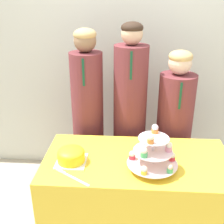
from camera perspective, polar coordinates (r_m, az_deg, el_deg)
name	(u,v)px	position (r m, az deg, el deg)	size (l,w,h in m)	color
wall_back	(138,45)	(2.83, 5.25, 13.31)	(9.00, 0.06, 2.70)	silver
table	(135,202)	(2.23, 4.80, -17.68)	(1.32, 0.66, 0.75)	yellow
round_cake	(71,155)	(1.96, -8.33, -8.64)	(0.20, 0.20, 0.11)	white
cake_knife	(66,174)	(1.88, -9.37, -12.29)	(0.26, 0.18, 0.01)	silver
cupcake_stand	(153,152)	(1.85, 8.25, -8.12)	(0.33, 0.33, 0.30)	silver
student_0	(88,122)	(2.52, -4.88, -2.10)	(0.28, 0.28, 1.58)	brown
student_1	(130,122)	(2.49, 3.59, -1.99)	(0.29, 0.29, 1.63)	brown
student_2	(173,134)	(2.57, 12.33, -4.37)	(0.31, 0.31, 1.41)	brown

